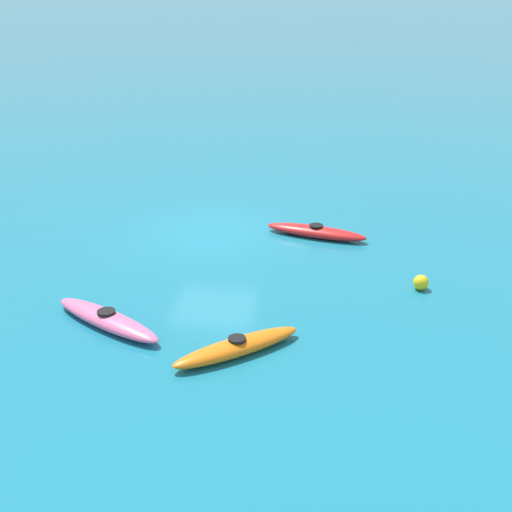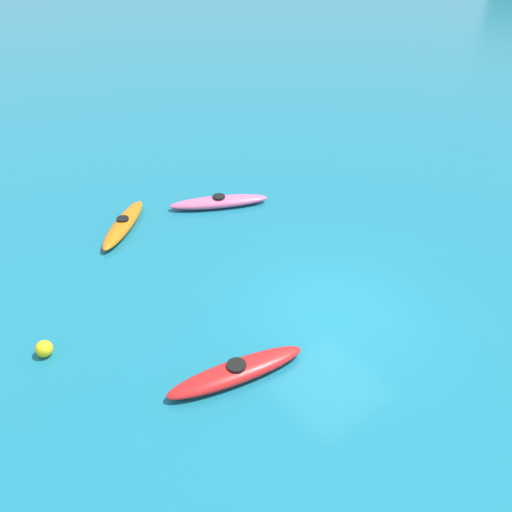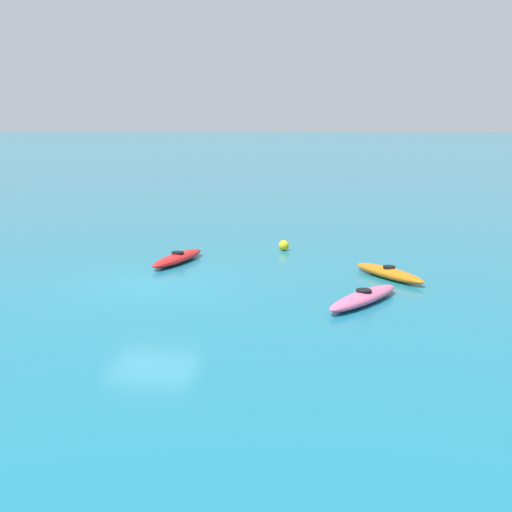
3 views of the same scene
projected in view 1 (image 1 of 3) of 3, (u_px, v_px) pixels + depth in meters
ground_plane at (213, 232)px, 19.29m from camera, size 600.00×600.00×0.00m
kayak_orange at (237, 347)px, 12.96m from camera, size 2.27×2.48×0.37m
kayak_pink at (107, 319)px, 14.00m from camera, size 1.98×2.98×0.37m
kayak_red at (316, 232)px, 18.90m from camera, size 1.24×3.04×0.37m
buoy_yellow at (421, 282)px, 15.67m from camera, size 0.37×0.37×0.37m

